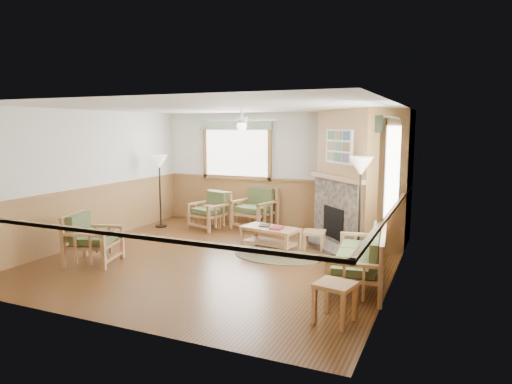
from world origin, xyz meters
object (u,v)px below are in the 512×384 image
at_px(floor_lamp_right, 360,209).
at_px(armchair_back_right, 254,208).
at_px(end_table_chairs, 215,216).
at_px(footstool, 314,240).
at_px(armchair_left, 93,239).
at_px(armchair_back_left, 209,210).
at_px(coffee_table, 270,238).
at_px(sofa, 359,257).
at_px(end_table_sofa, 335,302).
at_px(floor_lamp_left, 160,191).

bearing_deg(floor_lamp_right, armchair_back_right, 149.65).
relative_size(end_table_chairs, footstool, 1.27).
relative_size(armchair_left, footstool, 2.12).
distance_m(armchair_back_left, armchair_back_right, 1.06).
bearing_deg(coffee_table, armchair_back_right, 134.75).
height_order(sofa, floor_lamp_right, floor_lamp_right).
bearing_deg(coffee_table, end_table_sofa, -43.19).
height_order(armchair_back_right, footstool, armchair_back_right).
bearing_deg(armchair_back_right, coffee_table, -45.48).
bearing_deg(footstool, floor_lamp_right, -22.45).
bearing_deg(end_table_sofa, armchair_back_left, 135.07).
distance_m(sofa, coffee_table, 2.35).
height_order(footstool, floor_lamp_right, floor_lamp_right).
distance_m(armchair_left, end_table_sofa, 4.51).
bearing_deg(footstool, end_table_chairs, 159.56).
bearing_deg(armchair_left, floor_lamp_right, -79.33).
relative_size(armchair_back_left, end_table_chairs, 1.62).
height_order(armchair_back_right, end_table_sofa, armchair_back_right).
height_order(sofa, armchair_back_right, armchair_back_right).
xyz_separation_m(armchair_left, coffee_table, (2.50, 2.06, -0.22)).
height_order(end_table_sofa, floor_lamp_left, floor_lamp_left).
bearing_deg(floor_lamp_right, floor_lamp_left, 170.10).
xyz_separation_m(end_table_chairs, footstool, (2.75, -1.03, -0.08)).
xyz_separation_m(armchair_back_left, coffee_table, (2.01, -1.18, -0.21)).
xyz_separation_m(sofa, floor_lamp_right, (-0.25, 1.30, 0.51)).
xyz_separation_m(footstool, floor_lamp_left, (-3.92, 0.46, 0.68)).
distance_m(armchair_back_right, footstool, 2.21).
relative_size(coffee_table, floor_lamp_right, 0.59).
xyz_separation_m(armchair_back_left, end_table_chairs, (0.03, 0.23, -0.16)).
distance_m(sofa, armchair_back_left, 4.68).
distance_m(armchair_left, end_table_chairs, 3.51).
height_order(armchair_left, end_table_chairs, armchair_left).
height_order(armchair_back_right, coffee_table, armchair_back_right).
relative_size(armchair_back_left, end_table_sofa, 1.72).
distance_m(end_table_sofa, floor_lamp_left, 6.28).
distance_m(coffee_table, floor_lamp_right, 1.84).
distance_m(armchair_back_left, end_table_sofa, 5.60).
bearing_deg(coffee_table, footstool, 37.99).
relative_size(end_table_sofa, footstool, 1.20).
bearing_deg(armchair_back_left, floor_lamp_left, -145.48).
height_order(footstool, floor_lamp_left, floor_lamp_left).
xyz_separation_m(sofa, footstool, (-1.18, 1.68, -0.24)).
relative_size(armchair_back_right, coffee_table, 0.85).
height_order(armchair_back_right, floor_lamp_right, floor_lamp_right).
bearing_deg(end_table_sofa, armchair_left, 170.88).
height_order(floor_lamp_left, floor_lamp_right, floor_lamp_right).
height_order(armchair_left, floor_lamp_right, floor_lamp_right).
relative_size(armchair_back_left, armchair_left, 0.97).
bearing_deg(floor_lamp_right, end_table_sofa, -84.75).
bearing_deg(footstool, armchair_back_left, 163.95).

